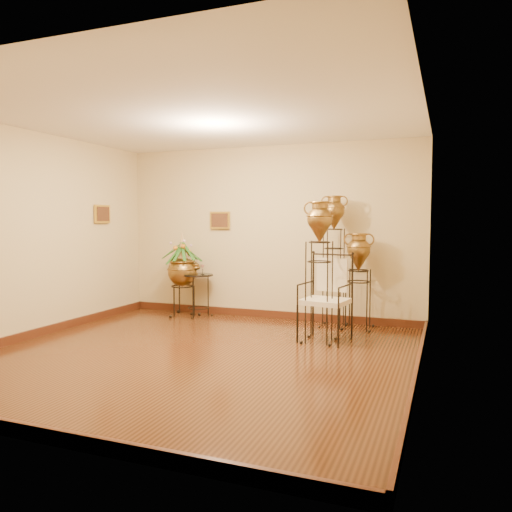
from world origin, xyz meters
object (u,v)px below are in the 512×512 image
(side_table, at_px, (198,294))
(amphora_mid, at_px, (319,271))
(amphora_tall, at_px, (334,260))
(planter_urn, at_px, (182,268))
(armchair, at_px, (325,298))

(side_table, bearing_deg, amphora_mid, -23.46)
(amphora_tall, distance_m, side_table, 2.36)
(amphora_mid, relative_size, side_table, 2.08)
(amphora_tall, relative_size, planter_urn, 1.38)
(amphora_tall, distance_m, armchair, 1.02)
(amphora_tall, height_order, planter_urn, amphora_tall)
(amphora_mid, xyz_separation_m, planter_urn, (-2.59, 1.00, -0.14))
(amphora_mid, height_order, armchair, amphora_mid)
(amphora_mid, height_order, side_table, amphora_mid)
(side_table, bearing_deg, armchair, -21.25)
(amphora_mid, bearing_deg, side_table, 156.54)
(armchair, relative_size, side_table, 1.29)
(armchair, bearing_deg, amphora_mid, -120.08)
(amphora_tall, distance_m, amphora_mid, 1.00)
(amphora_tall, xyz_separation_m, planter_urn, (-2.57, -0.00, -0.21))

